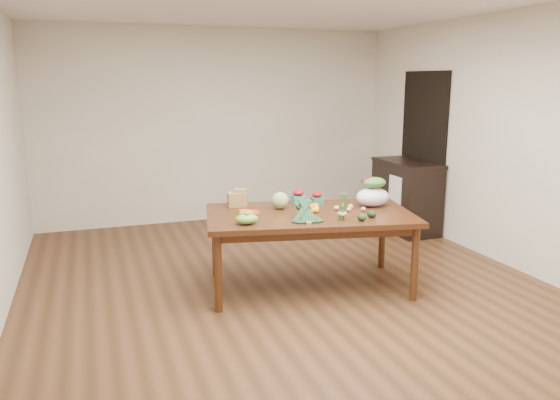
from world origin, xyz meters
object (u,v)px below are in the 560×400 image
object	(u,v)px
cabinet	(406,196)
cabbage	(280,201)
salad_bag	(373,193)
paper_bag	(237,198)
asparagus_bundle	(342,207)
kale_bunch	(307,212)
mandarin_cluster	(311,208)
dining_table	(309,250)

from	to	relation	value
cabinet	cabbage	xyz separation A→B (m)	(-2.22, -1.25, 0.36)
cabbage	salad_bag	bearing A→B (deg)	-12.66
paper_bag	asparagus_bundle	size ratio (longest dim) A/B	0.96
paper_bag	salad_bag	size ratio (longest dim) A/B	0.70
paper_bag	kale_bunch	distance (m)	0.89
salad_bag	asparagus_bundle	bearing A→B (deg)	-142.85
cabinet	mandarin_cluster	distance (m)	2.52
paper_bag	mandarin_cluster	distance (m)	0.77
asparagus_bundle	salad_bag	world-z (taller)	salad_bag
dining_table	salad_bag	distance (m)	0.87
dining_table	cabbage	size ratio (longest dim) A/B	11.78
paper_bag	kale_bunch	world-z (taller)	paper_bag
cabbage	kale_bunch	world-z (taller)	cabbage
mandarin_cluster	kale_bunch	xyz separation A→B (m)	(-0.16, -0.29, 0.03)
cabinet	kale_bunch	world-z (taller)	cabinet
asparagus_bundle	salad_bag	size ratio (longest dim) A/B	0.73
cabinet	salad_bag	xyz separation A→B (m)	(-1.31, -1.45, 0.41)
paper_bag	asparagus_bundle	world-z (taller)	asparagus_bundle
paper_bag	dining_table	bearing A→B (deg)	-40.34
paper_bag	cabinet	bearing A→B (deg)	21.08
paper_bag	salad_bag	bearing A→B (deg)	-19.34
cabinet	cabbage	distance (m)	2.57
asparagus_bundle	kale_bunch	bearing A→B (deg)	178.99
cabbage	asparagus_bundle	size ratio (longest dim) A/B	0.66
cabbage	mandarin_cluster	distance (m)	0.33
kale_bunch	asparagus_bundle	distance (m)	0.33
paper_bag	kale_bunch	bearing A→B (deg)	-60.77
cabbage	mandarin_cluster	xyz separation A→B (m)	(0.22, -0.25, -0.04)
paper_bag	cabbage	bearing A→B (deg)	-33.41
dining_table	asparagus_bundle	distance (m)	0.64
paper_bag	salad_bag	xyz separation A→B (m)	(1.28, -0.45, 0.05)
cabbage	salad_bag	xyz separation A→B (m)	(0.91, -0.20, 0.05)
mandarin_cluster	asparagus_bundle	bearing A→B (deg)	-65.92
paper_bag	asparagus_bundle	xyz separation A→B (m)	(0.75, -0.85, 0.04)
dining_table	salad_bag	bearing A→B (deg)	14.88
cabinet	kale_bunch	size ratio (longest dim) A/B	2.55
mandarin_cluster	salad_bag	bearing A→B (deg)	3.55
kale_bunch	asparagus_bundle	xyz separation A→B (m)	(0.32, -0.07, 0.05)
paper_bag	salad_bag	world-z (taller)	salad_bag
cabinet	mandarin_cluster	size ratio (longest dim) A/B	5.67
paper_bag	cabbage	world-z (taller)	paper_bag
dining_table	kale_bunch	xyz separation A→B (m)	(-0.14, -0.29, 0.45)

